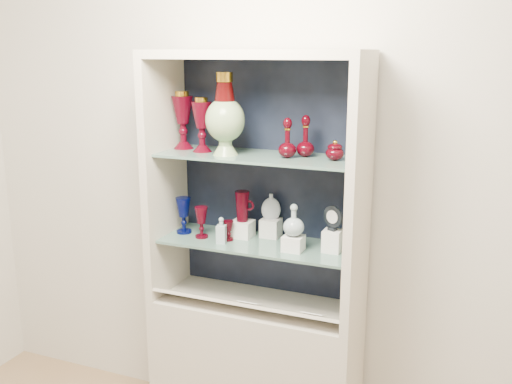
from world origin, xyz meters
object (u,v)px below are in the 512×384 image
at_px(clear_square_bottle, 221,230).
at_px(cobalt_goblet, 184,215).
at_px(ruby_decanter_b, 287,137).
at_px(enamel_urn, 225,114).
at_px(ruby_pitcher, 242,206).
at_px(ruby_goblet_tall, 201,222).
at_px(flat_flask, 271,206).
at_px(ruby_decanter_a, 306,133).
at_px(lidded_bowl, 335,150).
at_px(pedestal_lamp_left, 183,120).
at_px(clear_round_decanter, 294,221).
at_px(cameo_medallion, 333,218).
at_px(pedestal_lamp_right, 202,125).
at_px(ruby_goblet_small, 229,231).

bearing_deg(clear_square_bottle, cobalt_goblet, 162.86).
bearing_deg(ruby_decanter_b, enamel_urn, -172.82).
bearing_deg(ruby_pitcher, ruby_goblet_tall, -157.02).
relative_size(clear_square_bottle, flat_flask, 0.98).
xyz_separation_m(enamel_urn, cobalt_goblet, (-0.26, 0.05, -0.52)).
distance_m(clear_square_bottle, flat_flask, 0.27).
bearing_deg(ruby_decanter_a, lidded_bowl, -14.33).
height_order(ruby_goblet_tall, clear_square_bottle, ruby_goblet_tall).
bearing_deg(pedestal_lamp_left, clear_square_bottle, -24.17).
distance_m(clear_round_decanter, cameo_medallion, 0.18).
bearing_deg(lidded_bowl, clear_square_bottle, -170.71).
height_order(pedestal_lamp_right, ruby_goblet_tall, pedestal_lamp_right).
xyz_separation_m(ruby_goblet_small, clear_square_bottle, (-0.02, -0.05, 0.02)).
height_order(enamel_urn, flat_flask, enamel_urn).
bearing_deg(ruby_decanter_b, cobalt_goblet, 178.99).
bearing_deg(clear_round_decanter, ruby_pitcher, 161.58).
xyz_separation_m(cobalt_goblet, ruby_goblet_small, (0.26, -0.03, -0.04)).
bearing_deg(ruby_pitcher, cameo_medallion, -7.92).
distance_m(flat_flask, cameo_medallion, 0.35).
relative_size(pedestal_lamp_right, enamel_urn, 0.68).
relative_size(ruby_decanter_a, ruby_pitcher, 1.42).
relative_size(pedestal_lamp_right, cameo_medallion, 2.17).
xyz_separation_m(enamel_urn, ruby_decanter_b, (0.29, 0.04, -0.09)).
relative_size(clear_square_bottle, clear_round_decanter, 0.89).
height_order(cobalt_goblet, cameo_medallion, cameo_medallion).
distance_m(ruby_decanter_a, clear_square_bottle, 0.60).
bearing_deg(clear_round_decanter, ruby_decanter_a, 78.89).
bearing_deg(enamel_urn, pedestal_lamp_right, 164.25).
xyz_separation_m(ruby_goblet_small, cameo_medallion, (0.50, 0.03, 0.11)).
bearing_deg(clear_square_bottle, pedestal_lamp_left, 155.83).
bearing_deg(ruby_goblet_small, flat_flask, 37.83).
relative_size(ruby_decanter_a, clear_square_bottle, 1.66).
distance_m(ruby_decanter_a, clear_round_decanter, 0.40).
bearing_deg(ruby_goblet_tall, pedestal_lamp_right, 91.12).
bearing_deg(pedestal_lamp_right, clear_square_bottle, -28.54).
relative_size(pedestal_lamp_right, ruby_goblet_tall, 1.67).
relative_size(ruby_pitcher, flat_flask, 1.15).
xyz_separation_m(pedestal_lamp_left, cameo_medallion, (0.77, -0.03, -0.40)).
relative_size(ruby_goblet_tall, clear_square_bottle, 1.21).
bearing_deg(ruby_decanter_a, ruby_decanter_b, -140.06).
distance_m(ruby_decanter_a, ruby_goblet_small, 0.60).
relative_size(pedestal_lamp_right, ruby_pitcher, 1.72).
bearing_deg(ruby_goblet_tall, flat_flask, 24.40).
height_order(ruby_decanter_a, cameo_medallion, ruby_decanter_a).
bearing_deg(cameo_medallion, ruby_goblet_tall, -153.56).
bearing_deg(enamel_urn, flat_flask, 41.62).
bearing_deg(ruby_goblet_tall, pedestal_lamp_left, 149.93).
bearing_deg(clear_square_bottle, ruby_decanter_a, 18.23).
distance_m(ruby_goblet_tall, flat_flask, 0.35).
bearing_deg(ruby_decanter_b, ruby_decanter_a, 39.94).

